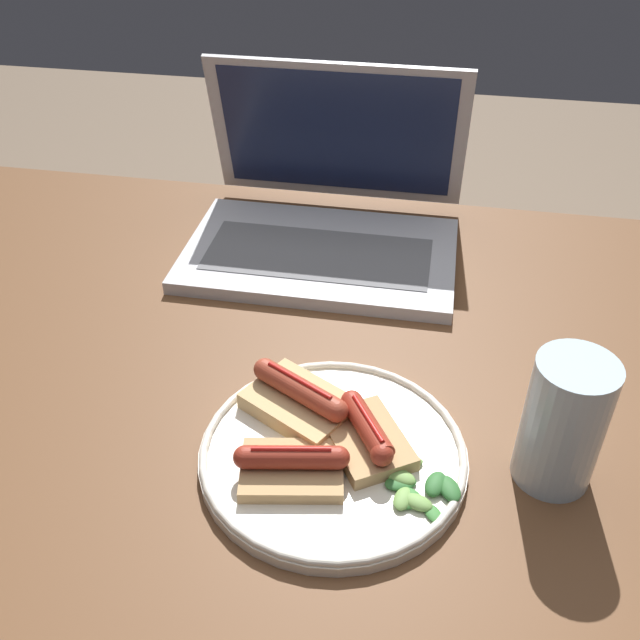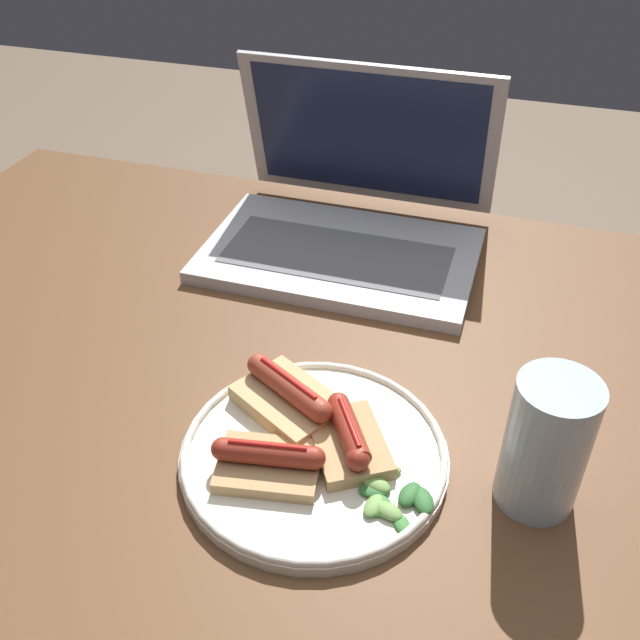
{
  "view_description": "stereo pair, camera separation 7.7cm",
  "coord_description": "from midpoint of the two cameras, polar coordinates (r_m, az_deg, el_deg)",
  "views": [
    {
      "loc": [
        0.02,
        -0.58,
        1.25
      ],
      "look_at": [
        -0.09,
        0.02,
        0.78
      ],
      "focal_mm": 40.0,
      "sensor_mm": 36.0,
      "label": 1
    },
    {
      "loc": [
        0.1,
        -0.57,
        1.25
      ],
      "look_at": [
        -0.09,
        0.02,
        0.78
      ],
      "focal_mm": 40.0,
      "sensor_mm": 36.0,
      "label": 2
    }
  ],
  "objects": [
    {
      "name": "sausage_toast_left",
      "position": [
        0.69,
        0.55,
        -9.33
      ],
      "size": [
        0.11,
        0.12,
        0.04
      ],
      "rotation": [
        0.0,
        0.0,
        5.26
      ],
      "color": "tan",
      "rests_on": "plate"
    },
    {
      "name": "plate",
      "position": [
        0.7,
        -2.16,
        -10.72
      ],
      "size": [
        0.26,
        0.26,
        0.02
      ],
      "color": "silver",
      "rests_on": "desk"
    },
    {
      "name": "sausage_toast_middle",
      "position": [
        0.67,
        -5.65,
        -11.59
      ],
      "size": [
        0.11,
        0.08,
        0.04
      ],
      "rotation": [
        0.0,
        0.0,
        0.17
      ],
      "color": "tan",
      "rests_on": "plate"
    },
    {
      "name": "laptop",
      "position": [
        1.0,
        -1.82,
        8.05
      ],
      "size": [
        0.37,
        0.29,
        0.23
      ],
      "color": "#B7B7BC",
      "rests_on": "desk"
    },
    {
      "name": "drinking_glass",
      "position": [
        0.67,
        15.79,
        -8.06
      ],
      "size": [
        0.07,
        0.07,
        0.14
      ],
      "color": "silver",
      "rests_on": "desk"
    },
    {
      "name": "salad_pile",
      "position": [
        0.66,
        4.57,
        -13.53
      ],
      "size": [
        0.08,
        0.08,
        0.01
      ],
      "color": "#387A33",
      "rests_on": "plate"
    },
    {
      "name": "sausage_toast_right",
      "position": [
        0.73,
        -4.7,
        -6.46
      ],
      "size": [
        0.13,
        0.12,
        0.04
      ],
      "rotation": [
        0.0,
        0.0,
        2.63
      ],
      "color": "tan",
      "rests_on": "plate"
    },
    {
      "name": "desk",
      "position": [
        0.84,
        2.94,
        -9.26
      ],
      "size": [
        1.5,
        0.87,
        0.72
      ],
      "color": "brown",
      "rests_on": "ground_plane"
    }
  ]
}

